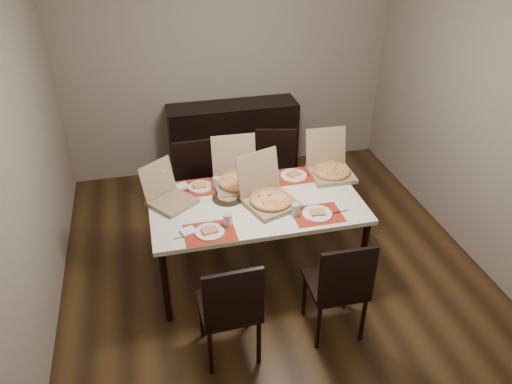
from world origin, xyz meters
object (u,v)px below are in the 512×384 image
dining_table (256,208)px  pizza_box_center (269,197)px  chair_far_right (276,171)px  dip_bowl (254,188)px  chair_near_right (339,285)px  soda_bottle (162,180)px  sideboard (234,140)px  chair_far_left (198,184)px  chair_near_left (231,307)px

dining_table → pizza_box_center: 0.17m
chair_far_right → dip_bowl: 0.84m
dining_table → chair_near_right: bearing=-64.3°
dining_table → chair_near_right: (0.43, -0.89, -0.17)m
chair_far_right → soda_bottle: bearing=-155.6°
sideboard → dip_bowl: (-0.13, -1.64, 0.32)m
chair_far_left → soda_bottle: size_ratio=3.31×
sideboard → chair_near_left: bearing=-101.6°
dining_table → chair_far_left: (-0.41, 0.81, -0.17)m
chair_near_left → pizza_box_center: bearing=60.3°
pizza_box_center → chair_far_left: bearing=120.7°
dip_bowl → soda_bottle: (-0.79, 0.16, 0.10)m
chair_far_left → dip_bowl: (0.44, -0.62, 0.26)m
dining_table → soda_bottle: (-0.76, 0.35, 0.19)m
chair_far_left → pizza_box_center: 1.04m
chair_near_left → dining_table: bearing=66.4°
chair_near_right → dip_bowl: 1.19m
chair_far_right → chair_near_left: bearing=-114.4°
chair_far_left → pizza_box_center: bearing=-59.3°
sideboard → chair_near_left: size_ratio=1.61×
chair_near_right → soda_bottle: 1.76m
chair_near_left → dip_bowl: chair_near_left is taller
chair_far_right → dining_table: bearing=-115.3°
pizza_box_center → dip_bowl: 0.25m
dining_table → chair_near_right: 1.01m
chair_far_right → pizza_box_center: pizza_box_center is taller
chair_far_right → dip_bowl: size_ratio=6.92×
dining_table → soda_bottle: soda_bottle is taller
sideboard → chair_far_left: chair_far_left is taller
chair_far_right → pizza_box_center: 1.03m
dip_bowl → dining_table: bearing=-99.3°
chair_far_left → chair_far_right: 0.83m
chair_near_right → pizza_box_center: pizza_box_center is taller
sideboard → pizza_box_center: bearing=-91.8°
chair_far_right → dip_bowl: (-0.39, -0.69, 0.26)m
dining_table → chair_far_left: 0.92m
pizza_box_center → dip_bowl: (-0.07, 0.24, -0.04)m
chair_near_right → chair_far_right: bearing=90.3°
chair_near_left → soda_bottle: bearing=105.3°
chair_far_left → dining_table: bearing=-63.4°
soda_bottle → dip_bowl: bearing=-11.4°
dining_table → soda_bottle: 0.86m
pizza_box_center → dining_table: bearing=156.2°
chair_near_left → pizza_box_center: size_ratio=1.68×
chair_far_left → pizza_box_center: (0.51, -0.85, 0.30)m
sideboard → pizza_box_center: size_ratio=2.72×
dining_table → chair_far_right: 1.00m
chair_far_left → dip_bowl: 0.80m
chair_near_right → soda_bottle: soda_bottle is taller
soda_bottle → chair_near_right: bearing=-46.4°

